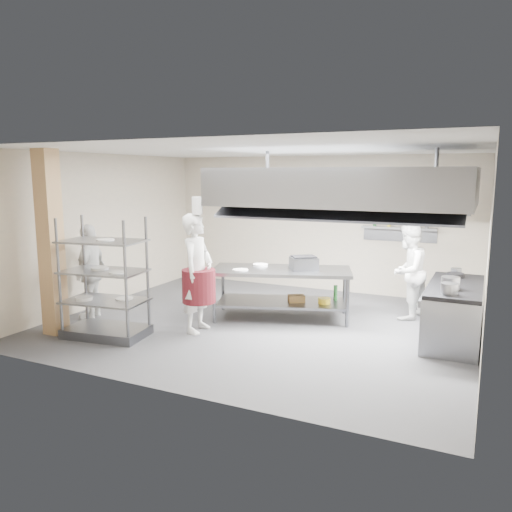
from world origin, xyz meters
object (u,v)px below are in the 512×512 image
at_px(cooking_range, 454,314).
at_px(chef_head, 197,273).
at_px(pass_rack, 104,278).
at_px(chef_plating, 91,271).
at_px(island, 281,294).
at_px(griddle, 304,264).
at_px(stockpot, 451,283).
at_px(chef_line, 408,271).

height_order(cooking_range, chef_head, chef_head).
distance_m(pass_rack, chef_plating, 1.22).
height_order(island, griddle, griddle).
distance_m(pass_rack, chef_head, 1.48).
height_order(chef_head, griddle, chef_head).
relative_size(island, stockpot, 9.30).
xyz_separation_m(pass_rack, chef_line, (4.24, 3.12, -0.10)).
bearing_deg(pass_rack, chef_head, 27.98).
relative_size(chef_head, chef_line, 1.13).
relative_size(island, chef_head, 1.26).
distance_m(chef_plating, stockpot, 6.12).
distance_m(chef_head, stockpot, 3.96).
bearing_deg(cooking_range, chef_head, -161.55).
xyz_separation_m(griddle, stockpot, (2.49, -0.44, -0.03)).
relative_size(island, cooking_range, 1.24).
bearing_deg(chef_line, stockpot, 48.21).
bearing_deg(pass_rack, chef_plating, 134.91).
relative_size(cooking_range, stockpot, 7.51).
height_order(pass_rack, griddle, pass_rack).
bearing_deg(chef_plating, chef_line, 96.06).
bearing_deg(stockpot, island, 173.27).
bearing_deg(pass_rack, chef_line, 28.19).
bearing_deg(chef_plating, chef_head, 75.22).
height_order(island, chef_plating, chef_plating).
bearing_deg(island, stockpot, -25.25).
height_order(pass_rack, cooking_range, pass_rack).
bearing_deg(chef_line, cooking_range, 58.85).
relative_size(griddle, stockpot, 1.73).
bearing_deg(cooking_range, stockpot, -99.74).
bearing_deg(chef_line, pass_rack, -37.33).
bearing_deg(stockpot, cooking_range, 80.26).
height_order(chef_plating, stockpot, chef_plating).
xyz_separation_m(chef_head, chef_plating, (-2.17, -0.14, -0.13)).
bearing_deg(griddle, chef_line, -9.32).
relative_size(chef_head, stockpot, 7.41).
height_order(island, chef_head, chef_head).
xyz_separation_m(chef_head, chef_line, (3.04, 2.25, -0.12)).
xyz_separation_m(island, griddle, (0.38, 0.10, 0.57)).
height_order(griddle, stockpot, griddle).
relative_size(pass_rack, cooking_range, 0.97).
distance_m(chef_line, stockpot, 1.53).
xyz_separation_m(chef_line, griddle, (-1.69, -0.85, 0.15)).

